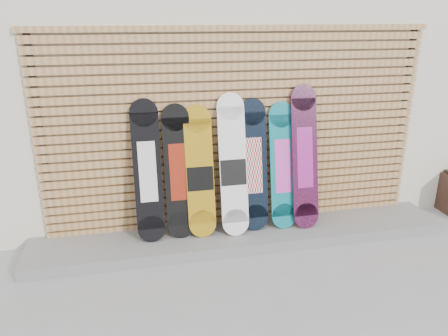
{
  "coord_description": "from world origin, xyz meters",
  "views": [
    {
      "loc": [
        -1.27,
        -3.52,
        2.41
      ],
      "look_at": [
        -0.35,
        0.75,
        0.85
      ],
      "focal_mm": 35.0,
      "sensor_mm": 36.0,
      "label": 1
    }
  ],
  "objects": [
    {
      "name": "snowboard_4",
      "position": [
        -0.0,
        0.79,
        0.84
      ],
      "size": [
        0.3,
        0.3,
        1.44
      ],
      "color": "black",
      "rests_on": "concrete_step"
    },
    {
      "name": "snowboard_0",
      "position": [
        -1.15,
        0.78,
        0.86
      ],
      "size": [
        0.29,
        0.33,
        1.48
      ],
      "color": "black",
      "rests_on": "concrete_step"
    },
    {
      "name": "snowboard_6",
      "position": [
        0.57,
        0.76,
        0.9
      ],
      "size": [
        0.29,
        0.37,
        1.57
      ],
      "color": "black",
      "rests_on": "concrete_step"
    },
    {
      "name": "slat_wall",
      "position": [
        -0.15,
        0.97,
        1.21
      ],
      "size": [
        4.26,
        0.08,
        2.29
      ],
      "color": "#AE7C48",
      "rests_on": "ground"
    },
    {
      "name": "snowboard_2",
      "position": [
        -0.6,
        0.78,
        0.8
      ],
      "size": [
        0.3,
        0.33,
        1.39
      ],
      "color": "#AF7F12",
      "rests_on": "concrete_step"
    },
    {
      "name": "snowboard_5",
      "position": [
        0.32,
        0.78,
        0.81
      ],
      "size": [
        0.29,
        0.32,
        1.39
      ],
      "color": "#0D7480",
      "rests_on": "concrete_step"
    },
    {
      "name": "snowboard_1",
      "position": [
        -0.83,
        0.79,
        0.83
      ],
      "size": [
        0.29,
        0.3,
        1.42
      ],
      "color": "black",
      "rests_on": "concrete_step"
    },
    {
      "name": "ground",
      "position": [
        0.0,
        0.0,
        0.0
      ],
      "size": [
        80.0,
        80.0,
        0.0
      ],
      "primitive_type": "plane",
      "color": "gray",
      "rests_on": "ground"
    },
    {
      "name": "snowboard_3",
      "position": [
        -0.25,
        0.75,
        0.86
      ],
      "size": [
        0.3,
        0.38,
        1.51
      ],
      "color": "white",
      "rests_on": "concrete_step"
    },
    {
      "name": "building",
      "position": [
        0.5,
        3.5,
        1.8
      ],
      "size": [
        12.0,
        5.0,
        3.6
      ],
      "primitive_type": "cube",
      "color": "silver",
      "rests_on": "ground"
    },
    {
      "name": "concrete_step",
      "position": [
        -0.15,
        0.68,
        0.06
      ],
      "size": [
        4.6,
        0.7,
        0.12
      ],
      "primitive_type": "cube",
      "color": "slate",
      "rests_on": "ground"
    }
  ]
}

